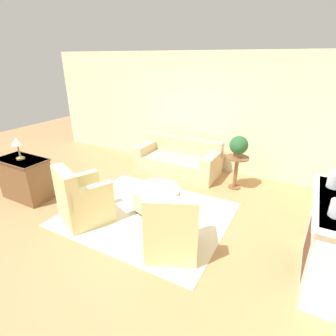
{
  "coord_description": "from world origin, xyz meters",
  "views": [
    {
      "loc": [
        2.28,
        -3.4,
        2.66
      ],
      "look_at": [
        0.15,
        0.55,
        0.75
      ],
      "focal_mm": 28.0,
      "sensor_mm": 36.0,
      "label": 1
    }
  ],
  "objects_px": {
    "vase_mantel_near": "(336,179)",
    "table_lamp": "(17,143)",
    "armchair_left": "(82,201)",
    "ottoman_table": "(157,196)",
    "potted_plant_on_side_table": "(239,146)",
    "side_table": "(236,167)",
    "armchair_right": "(172,230)",
    "dresser": "(25,178)",
    "couch": "(178,161)"
  },
  "relations": [
    {
      "from": "vase_mantel_near",
      "to": "table_lamp",
      "type": "height_order",
      "value": "vase_mantel_near"
    },
    {
      "from": "armchair_left",
      "to": "table_lamp",
      "type": "relative_size",
      "value": 2.3
    },
    {
      "from": "ottoman_table",
      "to": "potted_plant_on_side_table",
      "type": "xyz_separation_m",
      "value": [
        1.03,
        1.61,
        0.67
      ]
    },
    {
      "from": "armchair_left",
      "to": "side_table",
      "type": "bearing_deg",
      "value": 51.58
    },
    {
      "from": "armchair_right",
      "to": "dresser",
      "type": "bearing_deg",
      "value": 178.73
    },
    {
      "from": "ottoman_table",
      "to": "side_table",
      "type": "xyz_separation_m",
      "value": [
        1.03,
        1.61,
        0.18
      ]
    },
    {
      "from": "vase_mantel_near",
      "to": "armchair_right",
      "type": "bearing_deg",
      "value": -154.39
    },
    {
      "from": "side_table",
      "to": "dresser",
      "type": "distance_m",
      "value": 4.34
    },
    {
      "from": "dresser",
      "to": "potted_plant_on_side_table",
      "type": "relative_size",
      "value": 2.23
    },
    {
      "from": "armchair_right",
      "to": "table_lamp",
      "type": "height_order",
      "value": "table_lamp"
    },
    {
      "from": "dresser",
      "to": "table_lamp",
      "type": "bearing_deg",
      "value": 0.0
    },
    {
      "from": "couch",
      "to": "vase_mantel_near",
      "type": "relative_size",
      "value": 7.24
    },
    {
      "from": "armchair_left",
      "to": "table_lamp",
      "type": "height_order",
      "value": "table_lamp"
    },
    {
      "from": "armchair_right",
      "to": "ottoman_table",
      "type": "relative_size",
      "value": 1.15
    },
    {
      "from": "potted_plant_on_side_table",
      "to": "table_lamp",
      "type": "xyz_separation_m",
      "value": [
        -3.59,
        -2.43,
        0.2
      ]
    },
    {
      "from": "couch",
      "to": "armchair_left",
      "type": "relative_size",
      "value": 1.99
    },
    {
      "from": "table_lamp",
      "to": "ottoman_table",
      "type": "bearing_deg",
      "value": 17.79
    },
    {
      "from": "couch",
      "to": "ottoman_table",
      "type": "xyz_separation_m",
      "value": [
        0.45,
        -1.81,
        0.0
      ]
    },
    {
      "from": "armchair_left",
      "to": "vase_mantel_near",
      "type": "distance_m",
      "value": 3.8
    },
    {
      "from": "ottoman_table",
      "to": "armchair_left",
      "type": "bearing_deg",
      "value": -136.78
    },
    {
      "from": "vase_mantel_near",
      "to": "couch",
      "type": "bearing_deg",
      "value": 149.69
    },
    {
      "from": "armchair_left",
      "to": "side_table",
      "type": "height_order",
      "value": "armchair_left"
    },
    {
      "from": "armchair_left",
      "to": "ottoman_table",
      "type": "height_order",
      "value": "armchair_left"
    },
    {
      "from": "couch",
      "to": "ottoman_table",
      "type": "bearing_deg",
      "value": -76.1
    },
    {
      "from": "dresser",
      "to": "vase_mantel_near",
      "type": "bearing_deg",
      "value": 8.96
    },
    {
      "from": "ottoman_table",
      "to": "couch",
      "type": "bearing_deg",
      "value": 103.9
    },
    {
      "from": "dresser",
      "to": "vase_mantel_near",
      "type": "height_order",
      "value": "vase_mantel_near"
    },
    {
      "from": "dresser",
      "to": "table_lamp",
      "type": "relative_size",
      "value": 2.31
    },
    {
      "from": "ottoman_table",
      "to": "side_table",
      "type": "height_order",
      "value": "side_table"
    },
    {
      "from": "armchair_right",
      "to": "ottoman_table",
      "type": "height_order",
      "value": "armchair_right"
    },
    {
      "from": "armchair_left",
      "to": "ottoman_table",
      "type": "xyz_separation_m",
      "value": [
        0.95,
        0.89,
        -0.1
      ]
    },
    {
      "from": "armchair_right",
      "to": "vase_mantel_near",
      "type": "xyz_separation_m",
      "value": [
        1.87,
        0.89,
        0.84
      ]
    },
    {
      "from": "armchair_right",
      "to": "vase_mantel_near",
      "type": "height_order",
      "value": "vase_mantel_near"
    },
    {
      "from": "dresser",
      "to": "potted_plant_on_side_table",
      "type": "height_order",
      "value": "potted_plant_on_side_table"
    },
    {
      "from": "vase_mantel_near",
      "to": "potted_plant_on_side_table",
      "type": "xyz_separation_m",
      "value": [
        -1.61,
        1.61,
        -0.27
      ]
    },
    {
      "from": "ottoman_table",
      "to": "vase_mantel_near",
      "type": "bearing_deg",
      "value": -0.0
    },
    {
      "from": "side_table",
      "to": "vase_mantel_near",
      "type": "relative_size",
      "value": 2.59
    },
    {
      "from": "potted_plant_on_side_table",
      "to": "table_lamp",
      "type": "relative_size",
      "value": 1.03
    },
    {
      "from": "armchair_left",
      "to": "ottoman_table",
      "type": "distance_m",
      "value": 1.31
    },
    {
      "from": "armchair_right",
      "to": "ottoman_table",
      "type": "bearing_deg",
      "value": 131.11
    },
    {
      "from": "couch",
      "to": "dresser",
      "type": "relative_size",
      "value": 1.99
    },
    {
      "from": "couch",
      "to": "dresser",
      "type": "height_order",
      "value": "dresser"
    },
    {
      "from": "table_lamp",
      "to": "armchair_right",
      "type": "bearing_deg",
      "value": -1.27
    },
    {
      "from": "side_table",
      "to": "table_lamp",
      "type": "distance_m",
      "value": 4.39
    },
    {
      "from": "armchair_left",
      "to": "vase_mantel_near",
      "type": "xyz_separation_m",
      "value": [
        3.6,
        0.89,
        0.84
      ]
    },
    {
      "from": "couch",
      "to": "side_table",
      "type": "height_order",
      "value": "couch"
    },
    {
      "from": "table_lamp",
      "to": "dresser",
      "type": "bearing_deg",
      "value": 180.0
    },
    {
      "from": "armchair_right",
      "to": "potted_plant_on_side_table",
      "type": "relative_size",
      "value": 2.23
    },
    {
      "from": "ottoman_table",
      "to": "side_table",
      "type": "distance_m",
      "value": 1.92
    },
    {
      "from": "table_lamp",
      "to": "couch",
      "type": "bearing_deg",
      "value": 51.25
    }
  ]
}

